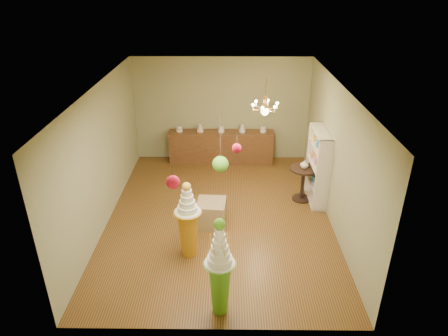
{
  "coord_description": "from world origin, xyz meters",
  "views": [
    {
      "loc": [
        0.19,
        -7.76,
        5.05
      ],
      "look_at": [
        0.11,
        0.0,
        1.23
      ],
      "focal_mm": 32.0,
      "sensor_mm": 36.0,
      "label": 1
    }
  ],
  "objects_px": {
    "round_table": "(303,179)",
    "pedestal_green": "(220,276)",
    "sideboard": "(221,146)",
    "pedestal_orange": "(188,227)"
  },
  "relations": [
    {
      "from": "sideboard",
      "to": "round_table",
      "type": "bearing_deg",
      "value": -47.48
    },
    {
      "from": "pedestal_green",
      "to": "pedestal_orange",
      "type": "xyz_separation_m",
      "value": [
        -0.64,
        1.48,
        -0.08
      ]
    },
    {
      "from": "pedestal_green",
      "to": "round_table",
      "type": "relative_size",
      "value": 2.09
    },
    {
      "from": "pedestal_green",
      "to": "sideboard",
      "type": "bearing_deg",
      "value": 90.74
    },
    {
      "from": "pedestal_green",
      "to": "pedestal_orange",
      "type": "distance_m",
      "value": 1.61
    },
    {
      "from": "sideboard",
      "to": "round_table",
      "type": "xyz_separation_m",
      "value": [
        2.01,
        -2.19,
        0.08
      ]
    },
    {
      "from": "pedestal_green",
      "to": "sideboard",
      "type": "height_order",
      "value": "pedestal_green"
    },
    {
      "from": "round_table",
      "to": "pedestal_green",
      "type": "bearing_deg",
      "value": -118.11
    },
    {
      "from": "round_table",
      "to": "sideboard",
      "type": "bearing_deg",
      "value": 132.52
    },
    {
      "from": "pedestal_orange",
      "to": "round_table",
      "type": "relative_size",
      "value": 1.87
    }
  ]
}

